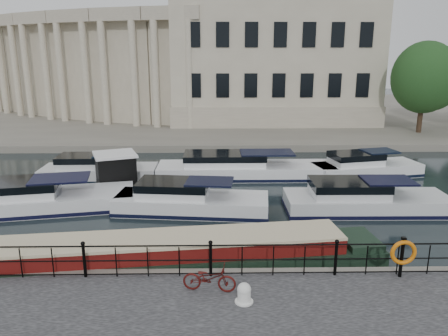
% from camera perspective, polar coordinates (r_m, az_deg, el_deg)
% --- Properties ---
extents(ground_plane, '(160.00, 160.00, 0.00)m').
position_cam_1_polar(ground_plane, '(16.68, -1.63, -11.81)').
color(ground_plane, black).
rests_on(ground_plane, ground).
extents(far_bank, '(120.00, 42.00, 0.55)m').
position_cam_1_polar(far_bank, '(54.39, -1.23, 7.21)').
color(far_bank, '#6B665B').
rests_on(far_bank, ground_plane).
extents(railing, '(24.14, 0.14, 1.22)m').
position_cam_1_polar(railing, '(14.13, -1.76, -11.55)').
color(railing, black).
rests_on(railing, near_quay).
extents(civic_building, '(53.55, 31.84, 16.85)m').
position_cam_1_polar(civic_building, '(49.63, -2.48, 14.30)').
color(civic_building, '#ADA38C').
rests_on(civic_building, far_bank).
extents(bicycle, '(1.67, 0.79, 0.84)m').
position_cam_1_polar(bicycle, '(13.43, -1.93, -14.16)').
color(bicycle, '#450E0C').
rests_on(bicycle, near_quay).
extents(mooring_bollard, '(0.53, 0.53, 0.60)m').
position_cam_1_polar(mooring_bollard, '(12.96, 2.64, -16.03)').
color(mooring_bollard, silver).
rests_on(mooring_bollard, near_quay).
extents(life_ring_post, '(0.83, 0.21, 1.35)m').
position_cam_1_polar(life_ring_post, '(15.02, 22.36, -10.24)').
color(life_ring_post, black).
rests_on(life_ring_post, near_quay).
extents(narrowboat, '(15.70, 3.80, 1.57)m').
position_cam_1_polar(narrowboat, '(16.01, -7.14, -11.66)').
color(narrowboat, black).
rests_on(narrowboat, ground_plane).
extents(harbour_hut, '(3.71, 3.41, 2.19)m').
position_cam_1_polar(harbour_hut, '(25.08, -13.94, -0.70)').
color(harbour_hut, '#6B665B').
rests_on(harbour_hut, ground_plane).
extents(cabin_cruisers, '(26.40, 9.86, 1.99)m').
position_cam_1_polar(cabin_cruisers, '(24.07, -1.64, -2.36)').
color(cabin_cruisers, white).
rests_on(cabin_cruisers, ground_plane).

